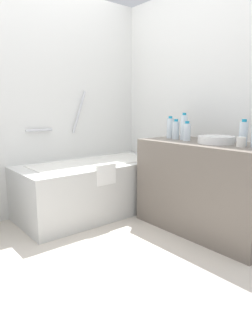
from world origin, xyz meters
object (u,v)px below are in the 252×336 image
Objects in this scene: water_bottle_3 at (187,132)px; drinking_glass_0 at (241,142)px; water_bottle_4 at (170,128)px; water_bottle_5 at (184,127)px; sink_faucet at (228,139)px; water_bottle_2 at (243,133)px; water_bottle_1 at (176,130)px; bathtub at (95,186)px; sink_basin at (216,140)px.

water_bottle_3 reaches higher than drinking_glass_0.
water_bottle_5 is (-0.01, -0.18, 0.02)m from water_bottle_4.
sink_faucet is 0.68× the size of water_bottle_4.
water_bottle_5 reaches higher than water_bottle_4.
water_bottle_3 is at bearing -121.06° from water_bottle_5.
water_bottle_2 is (-0.15, -0.23, 0.07)m from sink_faucet.
water_bottle_1 is 0.17m from water_bottle_3.
water_bottle_5 is (-0.03, 0.61, 0.02)m from water_bottle_2.
water_bottle_1 is (-0.19, 0.46, 0.06)m from sink_faucet.
water_bottle_2 is 0.61m from water_bottle_5.
bathtub is 5.24× the size of sink_basin.
sink_basin is 1.42× the size of water_bottle_4.
water_bottle_5 reaches higher than water_bottle_1.
water_bottle_5 is at bearing 88.79° from sink_basin.
bathtub reaches higher than water_bottle_3.
sink_faucet is (0.71, -1.15, 0.56)m from bathtub.
bathtub reaches higher than sink_faucet.
water_bottle_5 is (0.05, 0.09, 0.04)m from water_bottle_3.
water_bottle_1 is at bearing 77.90° from water_bottle_3.
sink_basin is 0.47m from water_bottle_1.
water_bottle_4 is at bearing 91.66° from water_bottle_2.
bathtub is 7.42× the size of water_bottle_4.
water_bottle_5 is (-0.18, 0.38, 0.09)m from sink_faucet.
water_bottle_3 is 0.71× the size of water_bottle_5.
water_bottle_1 is 0.73m from drinking_glass_0.
sink_basin is at bearing -91.21° from water_bottle_5.
water_bottle_3 is (-0.23, 0.29, 0.06)m from sink_faucet.
bathtub reaches higher than water_bottle_4.
water_bottle_1 is at bearing 86.56° from drinking_glass_0.
sink_basin is at bearing -81.49° from water_bottle_3.
bathtub is at bearing 112.16° from water_bottle_2.
sink_faucet is 0.59× the size of water_bottle_5.
water_bottle_5 is (0.02, -0.08, 0.03)m from water_bottle_1.
water_bottle_1 is at bearing 90.89° from sink_basin.
bathtub is at bearing 119.31° from water_bottle_3.
water_bottle_4 is 0.86× the size of water_bottle_5.
water_bottle_3 is at bearing 98.51° from sink_basin.
sink_faucet is 0.59m from water_bottle_4.
sink_basin is (0.52, -1.15, 0.57)m from bathtub.
water_bottle_1 reaches higher than sink_basin.
water_bottle_4 reaches higher than water_bottle_1.
sink_faucet is 1.90× the size of drinking_glass_0.
water_bottle_4 reaches higher than sink_faucet.
water_bottle_2 is (0.56, -1.38, 0.64)m from bathtub.
sink_basin is 0.27m from drinking_glass_0.
sink_faucet is 0.77× the size of water_bottle_1.
drinking_glass_0 is at bearing -131.57° from sink_faucet.
sink_faucet is at bearing 48.43° from drinking_glass_0.
drinking_glass_0 is (-0.05, -0.27, 0.01)m from sink_basin.
water_bottle_5 is 0.65m from drinking_glass_0.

